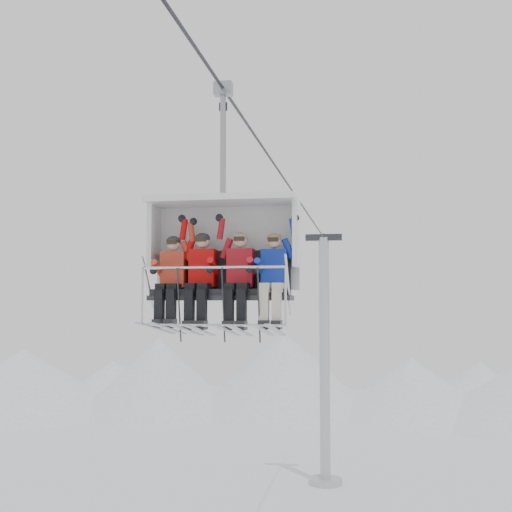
% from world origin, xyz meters
% --- Properties ---
extents(ridgeline, '(72.00, 21.00, 7.00)m').
position_xyz_m(ridgeline, '(-1.58, 42.05, 2.84)').
color(ridgeline, white).
rests_on(ridgeline, ground).
extents(lift_tower_right, '(2.00, 1.80, 13.48)m').
position_xyz_m(lift_tower_right, '(0.00, 22.00, 5.78)').
color(lift_tower_right, '#AEB0B6').
rests_on(lift_tower_right, ground).
extents(haul_cable, '(0.06, 50.00, 0.06)m').
position_xyz_m(haul_cable, '(0.00, 0.00, 13.30)').
color(haul_cable, '#2C2C31').
rests_on(haul_cable, lift_tower_left).
extents(chairlift_carrier, '(2.43, 1.17, 3.98)m').
position_xyz_m(chairlift_carrier, '(0.00, -3.05, 10.69)').
color(chairlift_carrier, black).
rests_on(chairlift_carrier, haul_cable).
extents(skier_far_left, '(0.40, 1.69, 1.59)m').
position_xyz_m(skier_far_left, '(-0.80, -3.36, 10.20)').
color(skier_far_left, red).
rests_on(skier_far_left, chairlift_carrier).
extents(skier_center_left, '(0.42, 1.69, 1.65)m').
position_xyz_m(skier_center_left, '(-0.31, -3.36, 10.22)').
color(skier_center_left, '#C20A09').
rests_on(skier_center_left, chairlift_carrier).
extents(skier_center_right, '(0.42, 1.69, 1.65)m').
position_xyz_m(skier_center_right, '(0.31, -3.36, 10.22)').
color(skier_center_right, '#A4141E').
rests_on(skier_center_right, chairlift_carrier).
extents(skier_far_right, '(0.41, 1.69, 1.61)m').
position_xyz_m(skier_far_right, '(0.86, -3.36, 10.21)').
color(skier_far_right, '#122BA4').
rests_on(skier_far_right, chairlift_carrier).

